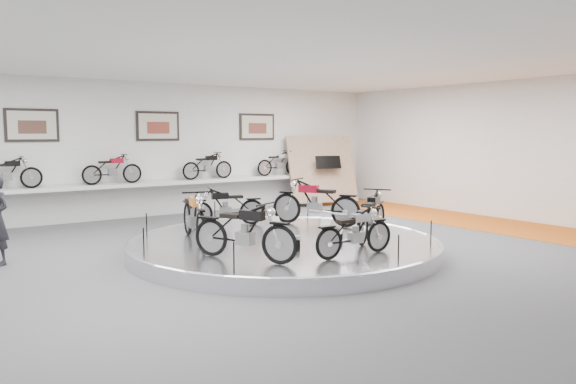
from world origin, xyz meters
TOP-DOWN VIEW (x-y plane):
  - floor at (0.00, 0.00)m, footprint 16.00×16.00m
  - ceiling at (0.00, 0.00)m, footprint 16.00×16.00m
  - wall_back at (0.00, 7.00)m, footprint 16.00×0.00m
  - wall_right at (8.00, 0.00)m, footprint 0.00×14.00m
  - orange_carpet_strip at (6.80, 0.00)m, footprint 2.40×12.60m
  - dado_band at (0.00, 6.98)m, footprint 15.68×0.04m
  - display_platform at (0.00, 0.30)m, footprint 6.40×6.40m
  - platform_rim at (0.00, 0.30)m, footprint 6.40×6.40m
  - shelf at (0.00, 6.70)m, footprint 11.00×0.55m
  - poster_left at (-3.50, 6.96)m, footprint 1.35×0.06m
  - poster_center at (0.00, 6.96)m, footprint 1.35×0.06m
  - poster_right at (3.50, 6.96)m, footprint 1.35×0.06m
  - display_panel at (5.60, 6.10)m, footprint 2.56×1.52m
  - shelf_bike_a at (-4.20, 6.70)m, footprint 1.22×0.43m
  - shelf_bike_b at (-1.50, 6.70)m, footprint 1.22×0.43m
  - shelf_bike_c at (1.50, 6.70)m, footprint 1.22×0.43m
  - shelf_bike_d at (4.20, 6.70)m, footprint 1.22×0.43m
  - bike_a at (1.62, 1.33)m, footprint 1.54×1.97m
  - bike_b at (-0.17, 2.47)m, footprint 1.67×0.98m
  - bike_c at (-1.61, 1.21)m, footprint 1.08×1.91m
  - bike_d at (-1.67, -0.90)m, footprint 1.35×1.84m
  - bike_e at (0.13, -1.73)m, footprint 1.49×0.53m
  - bike_f at (1.45, -0.77)m, footprint 1.80×1.44m

SIDE VIEW (x-z plane):
  - floor at x=0.00m, z-range 0.00..0.00m
  - orange_carpet_strip at x=6.80m, z-range 0.00..0.01m
  - display_platform at x=0.00m, z-range 0.00..0.30m
  - platform_rim at x=0.00m, z-range 0.22..0.32m
  - dado_band at x=0.00m, z-range 0.00..1.10m
  - bike_e at x=0.13m, z-range 0.30..1.18m
  - bike_b at x=-0.17m, z-range 0.30..1.23m
  - bike_f at x=1.45m, z-range 0.30..1.32m
  - bike_d at x=-1.67m, z-range 0.30..1.33m
  - bike_c at x=-1.61m, z-range 0.30..1.36m
  - bike_a at x=1.62m, z-range 0.30..1.41m
  - shelf at x=0.00m, z-range 0.95..1.05m
  - display_panel at x=5.60m, z-range 0.10..2.40m
  - shelf_bike_a at x=-4.20m, z-range 1.05..1.78m
  - shelf_bike_b at x=-1.50m, z-range 1.05..1.78m
  - shelf_bike_c at x=1.50m, z-range 1.05..1.78m
  - shelf_bike_d at x=4.20m, z-range 1.05..1.78m
  - wall_back at x=0.00m, z-range -6.00..10.00m
  - wall_right at x=8.00m, z-range -5.00..9.00m
  - poster_left at x=-3.50m, z-range 2.26..3.14m
  - poster_center at x=0.00m, z-range 2.26..3.14m
  - poster_right at x=3.50m, z-range 2.26..3.14m
  - ceiling at x=0.00m, z-range 4.00..4.00m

